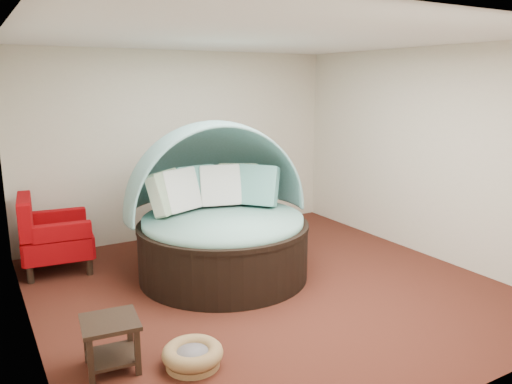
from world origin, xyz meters
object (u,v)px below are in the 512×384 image
red_armchair (51,236)px  side_table (111,337)px  pet_basket (193,355)px  canopy_daybed (219,204)px

red_armchair → side_table: red_armchair is taller
pet_basket → canopy_daybed: bearing=57.5°
canopy_daybed → side_table: size_ratio=4.67×
pet_basket → side_table: (-0.60, 0.30, 0.19)m
canopy_daybed → red_armchair: size_ratio=2.39×
pet_basket → side_table: bearing=152.9°
canopy_daybed → pet_basket: size_ratio=3.53×
pet_basket → side_table: 0.70m
canopy_daybed → pet_basket: canopy_daybed is taller
canopy_daybed → side_table: canopy_daybed is taller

